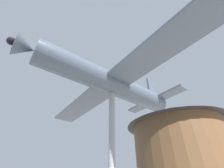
% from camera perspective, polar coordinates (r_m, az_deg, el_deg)
% --- Properties ---
extents(support_pylon_central, '(0.42, 0.42, 7.25)m').
position_cam_1_polar(support_pylon_central, '(9.57, -0.00, -22.64)').
color(support_pylon_central, '#999EA3').
rests_on(support_pylon_central, ground_plane).
extents(suspended_airplane, '(18.84, 12.53, 3.25)m').
position_cam_1_polar(suspended_airplane, '(11.27, -0.44, 0.26)').
color(suspended_airplane, '#4C5666').
rests_on(suspended_airplane, support_pylon_central).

